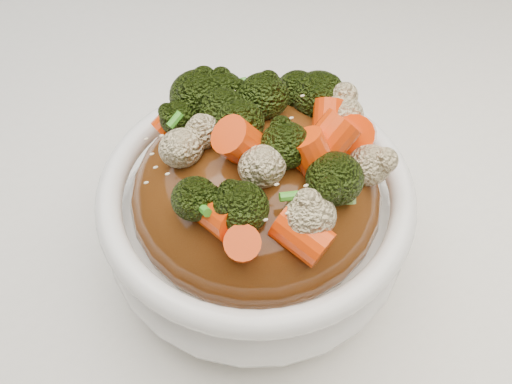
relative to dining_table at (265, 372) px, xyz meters
name	(u,v)px	position (x,y,z in m)	size (l,w,h in m)	color
dining_table	(265,372)	(0.00, 0.00, 0.00)	(1.20, 0.80, 0.75)	brown
tablecloth	(271,203)	(0.00, 0.00, 0.35)	(1.20, 0.80, 0.04)	white
bowl	(256,220)	(-0.04, -0.05, 0.41)	(0.20, 0.20, 0.08)	white
sauce_base	(256,195)	(-0.04, -0.05, 0.44)	(0.16, 0.16, 0.09)	#5A2D0F
carrots	(256,131)	(-0.04, -0.05, 0.50)	(0.16, 0.16, 0.05)	#F84308
broccoli	(256,132)	(-0.04, -0.05, 0.50)	(0.16, 0.16, 0.04)	black
cauliflower	(256,134)	(-0.04, -0.05, 0.50)	(0.16, 0.16, 0.03)	beige
scallions	(256,130)	(-0.04, -0.05, 0.50)	(0.12, 0.12, 0.02)	#3C9722
sesame_seeds	(256,130)	(-0.04, -0.05, 0.50)	(0.15, 0.15, 0.01)	beige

